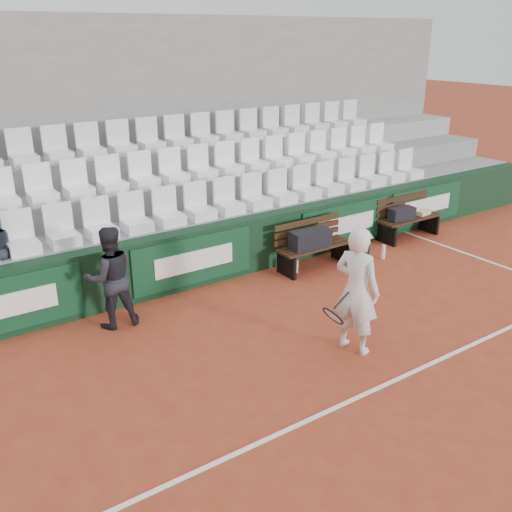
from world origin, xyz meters
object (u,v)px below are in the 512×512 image
(sports_bag_right, at_px, (402,214))
(sports_bag_ground, at_px, (356,251))
(bench_left, at_px, (315,257))
(bench_right, at_px, (409,227))
(tennis_player, at_px, (357,290))
(ball_kid, at_px, (110,277))
(water_bottle_far, at_px, (383,252))
(water_bottle_near, at_px, (296,266))
(sports_bag_left, at_px, (310,239))

(sports_bag_right, relative_size, sports_bag_ground, 1.22)
(bench_left, relative_size, bench_right, 1.00)
(sports_bag_ground, bearing_deg, bench_left, 177.07)
(tennis_player, height_order, ball_kid, tennis_player)
(sports_bag_right, height_order, water_bottle_far, sports_bag_right)
(sports_bag_ground, bearing_deg, water_bottle_near, 177.00)
(sports_bag_ground, relative_size, ball_kid, 0.29)
(sports_bag_left, distance_m, sports_bag_right, 2.61)
(bench_left, xyz_separation_m, bench_right, (2.71, 0.18, 0.00))
(bench_right, height_order, sports_bag_ground, bench_right)
(bench_right, distance_m, sports_bag_left, 2.90)
(sports_bag_ground, distance_m, tennis_player, 3.53)
(bench_left, bearing_deg, sports_bag_right, 3.98)
(water_bottle_near, height_order, water_bottle_far, water_bottle_far)
(bench_left, distance_m, water_bottle_near, 0.42)
(sports_bag_left, xyz_separation_m, tennis_player, (-1.27, -2.49, 0.27))
(ball_kid, bearing_deg, sports_bag_left, -174.08)
(bench_left, height_order, sports_bag_left, sports_bag_left)
(sports_bag_ground, xyz_separation_m, tennis_player, (-2.41, -2.47, 0.74))
(ball_kid, bearing_deg, water_bottle_far, -177.87)
(sports_bag_ground, relative_size, tennis_player, 0.26)
(water_bottle_far, bearing_deg, sports_bag_ground, 140.37)
(sports_bag_left, height_order, sports_bag_ground, sports_bag_left)
(sports_bag_right, relative_size, tennis_player, 0.31)
(bench_right, relative_size, sports_bag_ground, 3.33)
(sports_bag_left, distance_m, water_bottle_far, 1.65)
(bench_right, xyz_separation_m, water_bottle_far, (-1.32, -0.56, -0.09))
(sports_bag_ground, height_order, water_bottle_far, water_bottle_far)
(bench_right, distance_m, sports_bag_ground, 1.74)
(bench_left, xyz_separation_m, sports_bag_right, (2.45, 0.17, 0.35))
(bench_left, bearing_deg, tennis_player, -119.42)
(bench_left, height_order, sports_bag_ground, bench_left)
(water_bottle_near, bearing_deg, water_bottle_far, -12.79)
(ball_kid, bearing_deg, bench_left, -173.60)
(bench_left, relative_size, sports_bag_right, 2.73)
(bench_right, relative_size, sports_bag_left, 1.99)
(sports_bag_ground, distance_m, water_bottle_far, 0.52)
(sports_bag_ground, height_order, ball_kid, ball_kid)
(bench_right, xyz_separation_m, ball_kid, (-6.58, -0.20, 0.54))
(sports_bag_right, height_order, sports_bag_ground, sports_bag_right)
(bench_right, distance_m, sports_bag_right, 0.44)
(bench_right, height_order, water_bottle_near, bench_right)
(bench_left, bearing_deg, ball_kid, -179.71)
(tennis_player, bearing_deg, water_bottle_far, 37.26)
(ball_kid, bearing_deg, sports_bag_ground, -174.26)
(bench_left, xyz_separation_m, tennis_player, (-1.42, -2.53, 0.66))
(sports_bag_left, height_order, sports_bag_right, sports_bag_left)
(bench_right, bearing_deg, sports_bag_left, -175.87)
(tennis_player, relative_size, ball_kid, 1.15)
(sports_bag_left, distance_m, water_bottle_near, 0.55)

